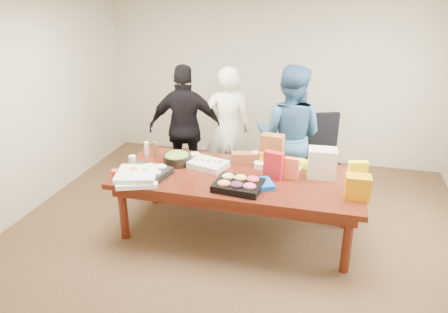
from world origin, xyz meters
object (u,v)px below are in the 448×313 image
(office_chair, at_px, (319,159))
(salad_bowl, at_px, (177,159))
(sheet_cake, at_px, (208,164))
(person_center, at_px, (228,130))
(person_right, at_px, (289,136))
(conference_table, at_px, (237,204))

(office_chair, distance_m, salad_bowl, 1.99)
(office_chair, bearing_deg, sheet_cake, -161.76)
(person_center, height_order, salad_bowl, person_center)
(office_chair, xyz_separation_m, person_center, (-1.28, -0.05, 0.34))
(person_right, bearing_deg, conference_table, 71.21)
(person_center, xyz_separation_m, sheet_cake, (0.02, -1.02, -0.10))
(person_center, distance_m, salad_bowl, 1.08)
(conference_table, xyz_separation_m, office_chair, (0.87, 1.22, 0.18))
(person_center, relative_size, sheet_cake, 4.21)
(conference_table, height_order, person_right, person_right)
(office_chair, relative_size, salad_bowl, 3.19)
(office_chair, bearing_deg, person_right, -171.13)
(conference_table, distance_m, person_right, 1.21)
(sheet_cake, height_order, salad_bowl, salad_bowl)
(office_chair, height_order, salad_bowl, office_chair)
(office_chair, distance_m, person_right, 0.61)
(person_right, bearing_deg, person_center, -5.58)
(office_chair, relative_size, person_center, 0.62)
(conference_table, distance_m, office_chair, 1.51)
(person_right, bearing_deg, salad_bowl, 39.48)
(person_center, bearing_deg, sheet_cake, 76.27)
(office_chair, xyz_separation_m, sheet_cake, (-1.26, -1.08, 0.24))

